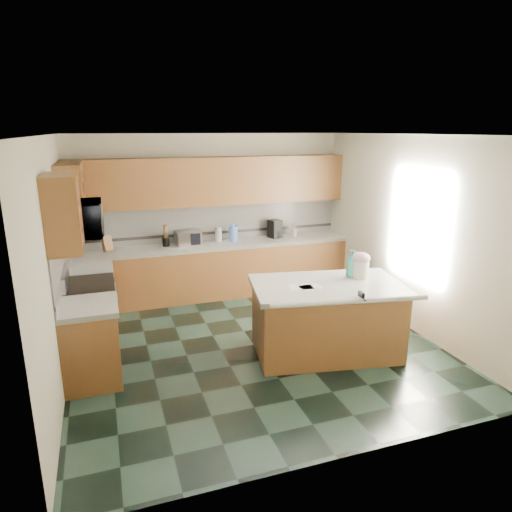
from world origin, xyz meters
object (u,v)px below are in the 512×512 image
island_top (328,286)px  soap_bottle_island (352,264)px  knife_block (107,244)px  coffee_maker (275,229)px  island_base (326,321)px  toaster_oven (188,238)px  treat_jar (360,269)px

island_top → soap_bottle_island: bearing=29.6°
island_top → knife_block: size_ratio=7.58×
coffee_maker → island_base: bearing=-114.0°
soap_bottle_island → toaster_oven: (-1.67, 2.38, -0.06)m
island_base → knife_block: size_ratio=7.17×
island_top → treat_jar: (0.51, 0.10, 0.14)m
treat_jar → toaster_oven: (-1.77, 2.43, 0.00)m
toaster_oven → coffee_maker: (1.54, 0.03, 0.04)m
knife_block → island_top: bearing=-68.5°
treat_jar → soap_bottle_island: size_ratio=0.64×
coffee_maker → knife_block: bearing=163.0°
island_top → knife_block: (-2.53, 2.52, 0.15)m
knife_block → coffee_maker: 2.82m
knife_block → toaster_oven: bearing=-23.6°
island_base → treat_jar: 0.79m
island_base → toaster_oven: size_ratio=4.35×
knife_block → treat_jar: bearing=-62.2°
treat_jar → soap_bottle_island: bearing=146.4°
island_base → coffee_maker: (0.28, 2.55, 0.65)m
island_base → treat_jar: treat_jar is taller
knife_block → coffee_maker: (2.82, 0.03, 0.04)m
knife_block → island_base: bearing=-68.5°
treat_jar → soap_bottle_island: (-0.09, 0.05, 0.06)m
island_base → knife_block: (-2.53, 2.52, 0.61)m
knife_block → coffee_maker: coffee_maker is taller
treat_jar → coffee_maker: bearing=89.0°
island_base → coffee_maker: 2.65m
treat_jar → soap_bottle_island: soap_bottle_island is taller
treat_jar → toaster_oven: 3.00m
island_base → toaster_oven: bearing=126.7°
island_base → knife_block: knife_block is taller
soap_bottle_island → coffee_maker: size_ratio=1.12×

